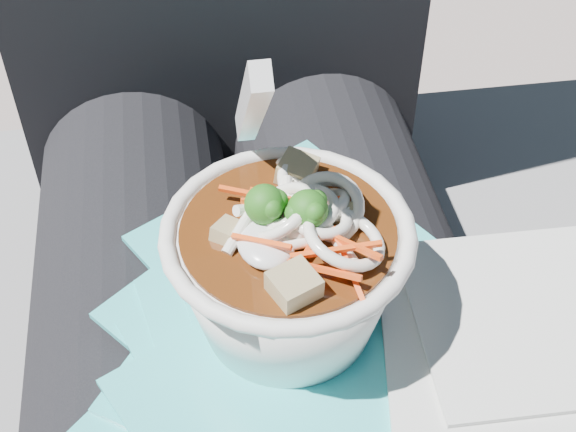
{
  "coord_description": "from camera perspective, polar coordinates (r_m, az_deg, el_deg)",
  "views": [
    {
      "loc": [
        -0.03,
        -0.32,
        1.01
      ],
      "look_at": [
        0.01,
        -0.04,
        0.73
      ],
      "focal_mm": 50.0,
      "sensor_mm": 36.0,
      "label": 1
    }
  ],
  "objects": [
    {
      "name": "stone_ledge",
      "position": [
        0.91,
        -2.63,
        -14.14
      ],
      "size": [
        1.01,
        0.51,
        0.47
      ],
      "primitive_type": "cube",
      "rotation": [
        0.0,
        0.0,
        -0.01
      ],
      "color": "slate",
      "rests_on": "ground"
    },
    {
      "name": "lap",
      "position": [
        0.57,
        -1.75,
        -10.6
      ],
      "size": [
        0.33,
        0.48,
        0.16
      ],
      "color": "black",
      "rests_on": "stone_ledge"
    },
    {
      "name": "person_body",
      "position": [
        0.61,
        -2.96,
        -2.44
      ],
      "size": [
        0.34,
        0.94,
        1.02
      ],
      "color": "black",
      "rests_on": "ground"
    },
    {
      "name": "plastic_bag",
      "position": [
        0.48,
        1.34,
        -8.65
      ],
      "size": [
        0.31,
        0.35,
        0.02
      ],
      "color": "#2DBABE",
      "rests_on": "lap"
    },
    {
      "name": "napkins",
      "position": [
        0.47,
        15.79,
        -8.87
      ],
      "size": [
        0.17,
        0.17,
        0.01
      ],
      "color": "silver",
      "rests_on": "plastic_bag"
    },
    {
      "name": "udon_bowl",
      "position": [
        0.44,
        0.04,
        -3.31
      ],
      "size": [
        0.16,
        0.16,
        0.18
      ],
      "color": "white",
      "rests_on": "plastic_bag"
    }
  ]
}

